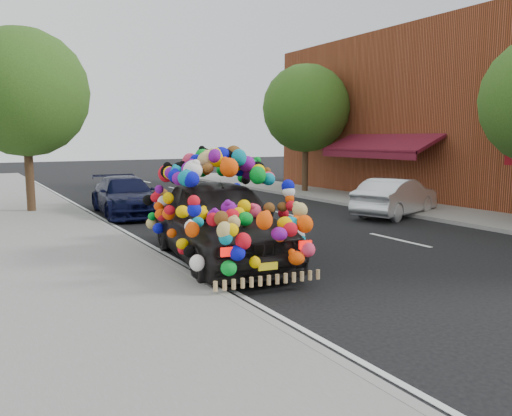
{
  "coord_description": "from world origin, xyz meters",
  "views": [
    {
      "loc": [
        -5.81,
        -8.75,
        2.55
      ],
      "look_at": [
        -0.6,
        0.01,
        1.12
      ],
      "focal_mm": 35.0,
      "sensor_mm": 36.0,
      "label": 1
    }
  ],
  "objects": [
    {
      "name": "ground",
      "position": [
        0.0,
        0.0,
        0.0
      ],
      "size": [
        100.0,
        100.0,
        0.0
      ],
      "primitive_type": "plane",
      "color": "black",
      "rests_on": "ground"
    },
    {
      "name": "sidewalk",
      "position": [
        -4.3,
        0.0,
        0.06
      ],
      "size": [
        4.0,
        60.0,
        0.12
      ],
      "primitive_type": "cube",
      "color": "gray",
      "rests_on": "ground"
    },
    {
      "name": "kerb",
      "position": [
        -2.35,
        0.0,
        0.07
      ],
      "size": [
        0.15,
        60.0,
        0.13
      ],
      "primitive_type": "cube",
      "color": "gray",
      "rests_on": "ground"
    },
    {
      "name": "footpath_far",
      "position": [
        8.2,
        3.0,
        0.06
      ],
      "size": [
        3.0,
        40.0,
        0.12
      ],
      "primitive_type": "cube",
      "color": "gray",
      "rests_on": "ground"
    },
    {
      "name": "lane_markings",
      "position": [
        3.6,
        0.0,
        0.01
      ],
      "size": [
        6.0,
        50.0,
        0.01
      ],
      "primitive_type": null,
      "color": "silver",
      "rests_on": "ground"
    },
    {
      "name": "tree_near_sidewalk",
      "position": [
        -3.8,
        9.5,
        4.02
      ],
      "size": [
        4.2,
        4.2,
        6.13
      ],
      "color": "#332114",
      "rests_on": "ground"
    },
    {
      "name": "tree_far_b",
      "position": [
        8.0,
        10.0,
        3.89
      ],
      "size": [
        4.0,
        4.0,
        5.9
      ],
      "color": "#332114",
      "rests_on": "ground"
    },
    {
      "name": "plush_art_car",
      "position": [
        -1.22,
        0.46,
        1.22
      ],
      "size": [
        3.13,
        5.52,
        2.36
      ],
      "rotation": [
        0.0,
        0.0,
        -0.15
      ],
      "color": "black",
      "rests_on": "ground"
    },
    {
      "name": "navy_sedan",
      "position": [
        -1.08,
        7.76,
        0.63
      ],
      "size": [
        2.1,
        4.49,
        1.27
      ],
      "primitive_type": "imported",
      "rotation": [
        0.0,
        0.0,
        -0.08
      ],
      "color": "black",
      "rests_on": "ground"
    },
    {
      "name": "silver_hatchback",
      "position": [
        6.48,
        2.9,
        0.63
      ],
      "size": [
        4.03,
        2.47,
        1.25
      ],
      "primitive_type": "imported",
      "rotation": [
        0.0,
        0.0,
        1.89
      ],
      "color": "silver",
      "rests_on": "ground"
    }
  ]
}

